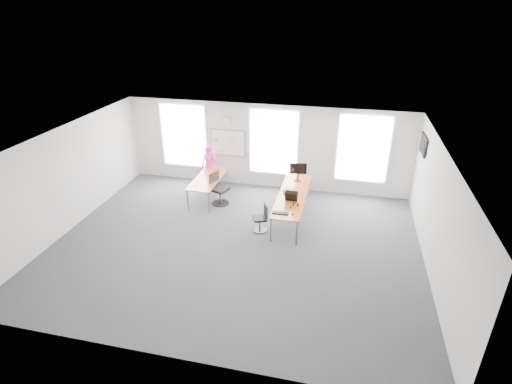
% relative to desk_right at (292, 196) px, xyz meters
% --- Properties ---
extents(floor, '(10.00, 10.00, 0.00)m').
position_rel_desk_right_xyz_m(floor, '(-1.28, -1.91, -0.72)').
color(floor, '#2A2B30').
rests_on(floor, ground).
extents(ceiling, '(10.00, 10.00, 0.00)m').
position_rel_desk_right_xyz_m(ceiling, '(-1.28, -1.91, 2.28)').
color(ceiling, silver).
rests_on(ceiling, ground).
extents(wall_back, '(10.00, 0.00, 10.00)m').
position_rel_desk_right_xyz_m(wall_back, '(-1.28, 2.09, 0.78)').
color(wall_back, silver).
rests_on(wall_back, ground).
extents(wall_front, '(10.00, 0.00, 10.00)m').
position_rel_desk_right_xyz_m(wall_front, '(-1.28, -5.91, 0.78)').
color(wall_front, silver).
rests_on(wall_front, ground).
extents(wall_left, '(0.00, 10.00, 10.00)m').
position_rel_desk_right_xyz_m(wall_left, '(-6.28, -1.91, 0.78)').
color(wall_left, silver).
rests_on(wall_left, ground).
extents(wall_right, '(0.00, 10.00, 10.00)m').
position_rel_desk_right_xyz_m(wall_right, '(3.72, -1.91, 0.78)').
color(wall_right, silver).
rests_on(wall_right, ground).
extents(window_left, '(1.60, 0.06, 2.20)m').
position_rel_desk_right_xyz_m(window_left, '(-4.28, 2.06, 0.98)').
color(window_left, white).
rests_on(window_left, wall_back).
extents(window_mid, '(1.60, 0.06, 2.20)m').
position_rel_desk_right_xyz_m(window_mid, '(-0.98, 2.06, 0.98)').
color(window_mid, white).
rests_on(window_mid, wall_back).
extents(window_right, '(1.60, 0.06, 2.20)m').
position_rel_desk_right_xyz_m(window_right, '(2.02, 2.06, 0.98)').
color(window_right, white).
rests_on(window_right, wall_back).
extents(desk_right, '(0.85, 3.17, 0.77)m').
position_rel_desk_right_xyz_m(desk_right, '(0.00, 0.00, 0.00)').
color(desk_right, '#AC681E').
rests_on(desk_right, ground).
extents(desk_left, '(0.83, 2.07, 0.76)m').
position_rel_desk_right_xyz_m(desk_left, '(-2.95, 0.65, -0.03)').
color(desk_left, '#AC681E').
rests_on(desk_left, ground).
extents(chair_right, '(0.50, 0.50, 0.84)m').
position_rel_desk_right_xyz_m(chair_right, '(-0.74, -0.99, -0.35)').
color(chair_right, black).
rests_on(chair_right, ground).
extents(chair_left, '(0.63, 0.63, 1.08)m').
position_rel_desk_right_xyz_m(chair_left, '(-2.50, 0.41, -0.25)').
color(chair_left, black).
rests_on(chair_left, ground).
extents(person, '(0.60, 0.43, 1.54)m').
position_rel_desk_right_xyz_m(person, '(-3.22, 1.59, 0.05)').
color(person, '#ED27A3').
rests_on(person, ground).
extents(whiteboard, '(1.20, 0.03, 0.90)m').
position_rel_desk_right_xyz_m(whiteboard, '(-2.63, 2.06, 0.83)').
color(whiteboard, white).
rests_on(whiteboard, wall_back).
extents(wall_clock, '(0.30, 0.04, 0.30)m').
position_rel_desk_right_xyz_m(wall_clock, '(-2.63, 2.06, 1.63)').
color(wall_clock, gray).
rests_on(wall_clock, wall_back).
extents(tv, '(0.06, 0.90, 0.55)m').
position_rel_desk_right_xyz_m(tv, '(3.67, 1.09, 1.58)').
color(tv, black).
rests_on(tv, wall_right).
extents(keyboard, '(0.47, 0.18, 0.02)m').
position_rel_desk_right_xyz_m(keyboard, '(-0.16, -1.24, 0.06)').
color(keyboard, black).
rests_on(keyboard, desk_right).
extents(mouse, '(0.07, 0.12, 0.04)m').
position_rel_desk_right_xyz_m(mouse, '(0.19, -1.23, 0.07)').
color(mouse, black).
rests_on(mouse, desk_right).
extents(lens_cap, '(0.07, 0.07, 0.01)m').
position_rel_desk_right_xyz_m(lens_cap, '(0.07, -0.81, 0.05)').
color(lens_cap, black).
rests_on(lens_cap, desk_right).
extents(headphones, '(0.18, 0.10, 0.11)m').
position_rel_desk_right_xyz_m(headphones, '(0.19, -0.72, 0.10)').
color(headphones, black).
rests_on(headphones, desk_right).
extents(laptop_sleeve, '(0.38, 0.24, 0.31)m').
position_rel_desk_right_xyz_m(laptop_sleeve, '(0.02, -0.42, 0.20)').
color(laptop_sleeve, black).
rests_on(laptop_sleeve, desk_right).
extents(paper_stack, '(0.33, 0.28, 0.10)m').
position_rel_desk_right_xyz_m(paper_stack, '(-0.15, 0.16, 0.10)').
color(paper_stack, beige).
rests_on(paper_stack, desk_right).
extents(monitor, '(0.56, 0.23, 0.62)m').
position_rel_desk_right_xyz_m(monitor, '(0.02, 1.08, 0.42)').
color(monitor, black).
rests_on(monitor, desk_right).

